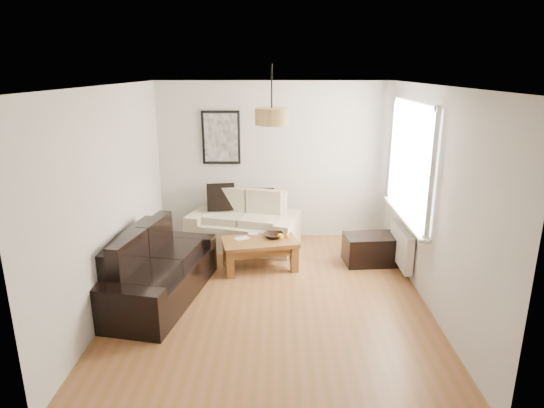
{
  "coord_description": "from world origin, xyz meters",
  "views": [
    {
      "loc": [
        0.07,
        -5.26,
        2.78
      ],
      "look_at": [
        0.0,
        0.6,
        1.05
      ],
      "focal_mm": 30.37,
      "sensor_mm": 36.0,
      "label": 1
    }
  ],
  "objects_px": {
    "coffee_table": "(260,254)",
    "ottoman": "(370,249)",
    "sofa_leather": "(156,267)",
    "loveseat_cream": "(244,220)"
  },
  "relations": [
    {
      "from": "sofa_leather",
      "to": "coffee_table",
      "type": "height_order",
      "value": "sofa_leather"
    },
    {
      "from": "sofa_leather",
      "to": "ottoman",
      "type": "relative_size",
      "value": 2.54
    },
    {
      "from": "ottoman",
      "to": "sofa_leather",
      "type": "bearing_deg",
      "value": -158.85
    },
    {
      "from": "loveseat_cream",
      "to": "sofa_leather",
      "type": "distance_m",
      "value": 2.05
    },
    {
      "from": "ottoman",
      "to": "loveseat_cream",
      "type": "bearing_deg",
      "value": 159.99
    },
    {
      "from": "loveseat_cream",
      "to": "coffee_table",
      "type": "distance_m",
      "value": 0.97
    },
    {
      "from": "coffee_table",
      "to": "sofa_leather",
      "type": "bearing_deg",
      "value": -144.08
    },
    {
      "from": "loveseat_cream",
      "to": "coffee_table",
      "type": "relative_size",
      "value": 1.62
    },
    {
      "from": "coffee_table",
      "to": "ottoman",
      "type": "xyz_separation_m",
      "value": [
        1.63,
        0.21,
        0.0
      ]
    },
    {
      "from": "sofa_leather",
      "to": "coffee_table",
      "type": "bearing_deg",
      "value": -43.47
    }
  ]
}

